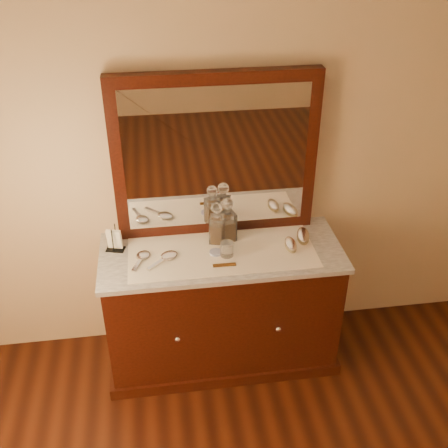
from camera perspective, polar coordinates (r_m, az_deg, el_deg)
The scene contains 18 objects.
dresser_cabinet at distance 3.45m, azimuth -0.24°, elevation -8.87°, with size 1.40×0.55×0.82m, color black.
dresser_plinth at distance 3.70m, azimuth -0.23°, elevation -13.20°, with size 1.46×0.59×0.08m, color black.
knob_left at distance 3.19m, azimuth -4.98°, elevation -12.11°, with size 0.04×0.04×0.04m, color silver.
knob_right at distance 3.26m, azimuth 5.80°, elevation -11.05°, with size 0.04×0.04×0.04m, color silver.
marble_top at distance 3.18m, azimuth -0.26°, elevation -3.09°, with size 1.44×0.59×0.03m, color silver.
mirror_frame at distance 3.14m, azimuth -0.90°, elevation 7.21°, with size 1.20×0.08×1.00m, color black.
mirror_glass at distance 3.11m, azimuth -0.82°, elevation 6.94°, with size 1.06×0.01×0.86m, color white.
lace_runner at distance 3.16m, azimuth -0.21°, elevation -3.05°, with size 1.10×0.45×0.00m, color white.
pin_dish at distance 3.14m, azimuth -0.88°, elevation -3.04°, with size 0.08×0.08×0.01m, color white.
comb at distance 3.05m, azimuth 0.05°, elevation -4.38°, with size 0.13×0.02×0.01m, color brown.
napkin_rack at distance 3.21m, azimuth -11.58°, elevation -1.75°, with size 0.12×0.09×0.16m.
decanter_left at distance 3.19m, azimuth -0.79°, elevation -0.32°, with size 0.10×0.10×0.27m.
decanter_right at distance 3.21m, azimuth 0.39°, elevation 0.01°, with size 0.11×0.11×0.29m.
brush_near at distance 3.21m, azimuth 7.11°, elevation -2.21°, with size 0.07×0.15×0.04m.
brush_far at distance 3.29m, azimuth 8.42°, elevation -1.27°, with size 0.10×0.18×0.05m.
hand_mirror_outer at distance 3.14m, azimuth -8.73°, elevation -3.50°, with size 0.12×0.21×0.02m.
hand_mirror_inner at distance 3.12m, azimuth -6.13°, elevation -3.52°, with size 0.20×0.20×0.02m.
tumblers at distance 3.11m, azimuth 0.31°, elevation -2.68°, with size 0.08×0.08×0.09m.
Camera 1 is at (-0.35, -0.62, 2.67)m, focal length 42.91 mm.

